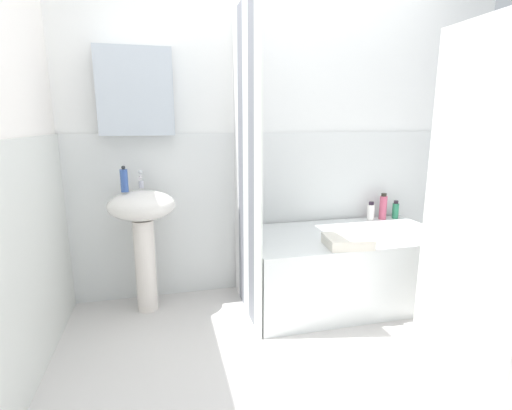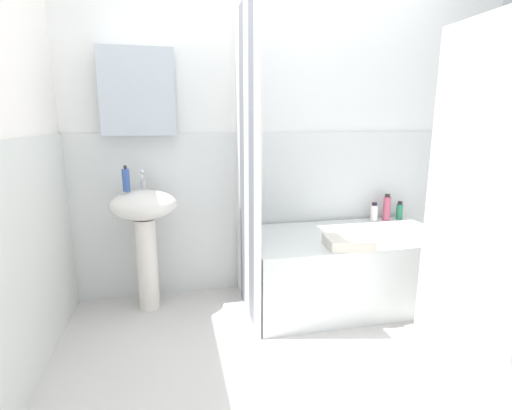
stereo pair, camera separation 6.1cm
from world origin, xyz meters
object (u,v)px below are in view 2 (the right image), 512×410
shampoo_bottle (399,211)px  body_wash_bottle (387,208)px  conditioner_bottle (374,212)px  towel_folded (348,242)px  soap_dispenser (126,180)px  bathtub (345,267)px  sink (145,223)px

shampoo_bottle → body_wash_bottle: body_wash_bottle is taller
conditioner_bottle → towel_folded: bearing=-131.5°
soap_dispenser → towel_folded: (1.35, -0.43, -0.38)m
bathtub → body_wash_bottle: bearing=31.4°
shampoo_bottle → soap_dispenser: bearing=-176.4°
sink → shampoo_bottle: size_ratio=5.72×
sink → towel_folded: sink is taller
sink → bathtub: 1.44m
sink → body_wash_bottle: sink is taller
shampoo_bottle → conditioner_bottle: (-0.23, -0.01, 0.00)m
bathtub → towel_folded: bearing=-114.5°
body_wash_bottle → towel_folded: size_ratio=0.77×
soap_dispenser → conditioner_bottle: 1.88m
body_wash_bottle → bathtub: bearing=-148.6°
sink → bathtub: bearing=-7.8°
bathtub → conditioner_bottle: (0.37, 0.29, 0.32)m
bathtub → shampoo_bottle: size_ratio=9.57×
sink → shampoo_bottle: 1.98m
bathtub → sink: bearing=172.2°
soap_dispenser → body_wash_bottle: 1.99m
body_wash_bottle → towel_folded: 0.83m
bathtub → body_wash_bottle: 0.67m
soap_dispenser → body_wash_bottle: (1.96, 0.13, -0.31)m
sink → towel_folded: size_ratio=3.04×
soap_dispenser → towel_folded: soap_dispenser is taller
bathtub → body_wash_bottle: size_ratio=6.59×
sink → conditioner_bottle: bearing=3.3°
body_wash_bottle → conditioner_bottle: size_ratio=1.42×
bathtub → conditioner_bottle: bearing=38.1°
bathtub → shampoo_bottle: 0.74m
soap_dispenser → conditioner_bottle: size_ratio=1.13×
soap_dispenser → body_wash_bottle: soap_dispenser is taller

